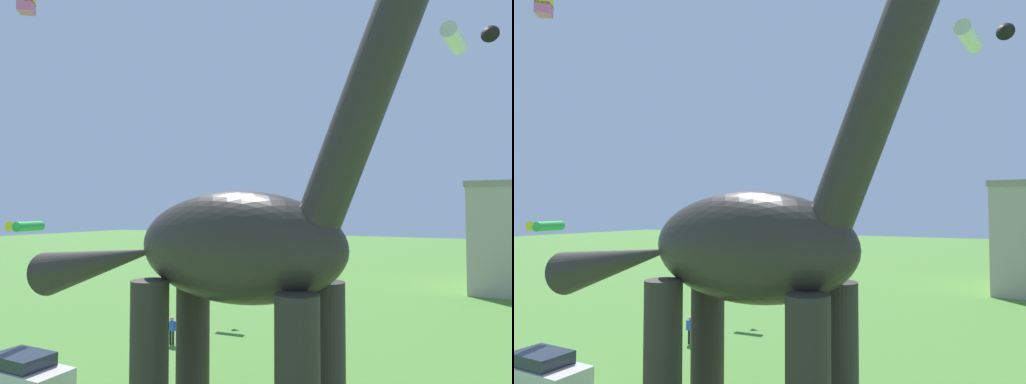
# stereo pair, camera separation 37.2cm
# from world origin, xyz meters

# --- Properties ---
(dinosaur_sculpture) EXTENTS (16.46, 3.49, 17.20)m
(dinosaur_sculpture) POSITION_xyz_m (-1.71, 3.99, 6.22)
(dinosaur_sculpture) COLOR #2D2823
(dinosaur_sculpture) RESTS_ON ground_plane
(parked_sedan_left) EXTENTS (4.24, 2.01, 1.55)m
(parked_sedan_left) POSITION_xyz_m (-11.56, 3.75, 0.81)
(parked_sedan_left) COLOR silver
(parked_sedan_left) RESTS_ON ground_plane
(person_far_spectator) EXTENTS (0.56, 0.25, 1.51)m
(person_far_spectator) POSITION_xyz_m (-10.22, 11.66, 0.91)
(person_far_spectator) COLOR black
(person_far_spectator) RESTS_ON ground_plane
(kite_mid_left) EXTENTS (1.67, 1.77, 0.50)m
(kite_mid_left) POSITION_xyz_m (-14.77, 5.98, 6.59)
(kite_mid_left) COLOR green
(kite_high_right) EXTENTS (1.59, 1.81, 0.52)m
(kite_high_right) POSITION_xyz_m (4.71, 6.80, 12.69)
(kite_high_right) COLOR white
(kite_far_right) EXTENTS (0.74, 0.74, 0.75)m
(kite_far_right) POSITION_xyz_m (-9.65, 2.27, 15.05)
(kite_far_right) COLOR yellow
(kite_trailing) EXTENTS (1.75, 1.52, 0.50)m
(kite_trailing) POSITION_xyz_m (-12.40, 19.07, 7.87)
(kite_trailing) COLOR red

